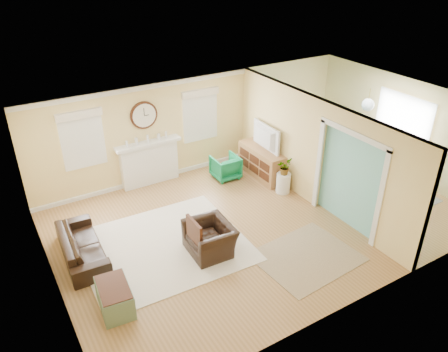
{
  "coord_description": "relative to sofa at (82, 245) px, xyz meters",
  "views": [
    {
      "loc": [
        -5.01,
        -6.72,
        5.66
      ],
      "look_at": [
        -0.8,
        0.3,
        1.2
      ],
      "focal_mm": 35.0,
      "sensor_mm": 36.0,
      "label": 1
    }
  ],
  "objects": [
    {
      "name": "french_doors",
      "position": [
        8.31,
        -0.73,
        0.82
      ],
      "size": [
        0.06,
        1.7,
        2.2
      ],
      "color": "white",
      "rests_on": "ground"
    },
    {
      "name": "eames_chair",
      "position": [
        2.29,
        -1.16,
        0.04
      ],
      "size": [
        0.9,
        1.02,
        0.64
      ],
      "primitive_type": "imported",
      "rotation": [
        0.0,
        0.0,
        -1.61
      ],
      "color": "black",
      "rests_on": "floor"
    },
    {
      "name": "window_right",
      "position": [
        3.91,
        2.22,
        1.38
      ],
      "size": [
        1.05,
        0.13,
        1.42
      ],
      "color": "white",
      "rests_on": "wall_back"
    },
    {
      "name": "rug_grey",
      "position": [
        7.01,
        -1.01,
        -0.27
      ],
      "size": [
        2.25,
        2.82,
        0.01
      ],
      "primitive_type": "cube",
      "color": "gray",
      "rests_on": "floor"
    },
    {
      "name": "trunk",
      "position": [
        0.11,
        -1.7,
        -0.03
      ],
      "size": [
        0.6,
        0.89,
        0.49
      ],
      "color": "slate",
      "rests_on": "floor"
    },
    {
      "name": "pendant",
      "position": [
        6.86,
        -0.73,
        1.93
      ],
      "size": [
        0.3,
        0.3,
        0.55
      ],
      "color": "gold",
      "rests_on": "ceiling"
    },
    {
      "name": "credenza",
      "position": [
        5.08,
        0.96,
        0.12
      ],
      "size": [
        0.53,
        1.56,
        0.8
      ],
      "color": "#A17342",
      "rests_on": "floor"
    },
    {
      "name": "wall_front",
      "position": [
        3.86,
        -3.73,
        1.02
      ],
      "size": [
        9.0,
        0.02,
        2.6
      ],
      "primitive_type": "cube",
      "color": "#ECC87C",
      "rests_on": "ground"
    },
    {
      "name": "dining_table",
      "position": [
        7.01,
        -1.01,
        0.04
      ],
      "size": [
        1.04,
        1.83,
        0.64
      ],
      "primitive_type": "imported",
      "rotation": [
        0.0,
        0.0,
        1.58
      ],
      "color": "#401D0F",
      "rests_on": "floor"
    },
    {
      "name": "dining_chair_s",
      "position": [
        7.07,
        -2.06,
        0.26
      ],
      "size": [
        0.43,
        0.43,
        0.91
      ],
      "color": "gray",
      "rests_on": "floor"
    },
    {
      "name": "wall_right",
      "position": [
        8.36,
        -0.73,
        1.02
      ],
      "size": [
        0.02,
        6.0,
        2.6
      ],
      "primitive_type": "cube",
      "color": "#ECC87C",
      "rests_on": "ground"
    },
    {
      "name": "rug_cream",
      "position": [
        1.53,
        -0.54,
        -0.27
      ],
      "size": [
        3.37,
        2.95,
        0.02
      ],
      "primitive_type": "cube",
      "rotation": [
        0.0,
        0.0,
        -0.03
      ],
      "color": "#F1E2CA",
      "rests_on": "floor"
    },
    {
      "name": "dining_chair_w",
      "position": [
        6.34,
        -1.01,
        0.26
      ],
      "size": [
        0.46,
        0.46,
        0.92
      ],
      "color": "white",
      "rests_on": "floor"
    },
    {
      "name": "window_left",
      "position": [
        0.81,
        2.22,
        1.38
      ],
      "size": [
        1.05,
        0.13,
        1.42
      ],
      "color": "white",
      "rests_on": "wall_back"
    },
    {
      "name": "dining_chair_n",
      "position": [
        6.96,
        0.16,
        0.32
      ],
      "size": [
        0.49,
        0.49,
        1.01
      ],
      "color": "gray",
      "rests_on": "floor"
    },
    {
      "name": "ceiling",
      "position": [
        3.86,
        -0.73,
        2.32
      ],
      "size": [
        9.0,
        6.0,
        0.02
      ],
      "primitive_type": "cube",
      "color": "white",
      "rests_on": "wall_back"
    },
    {
      "name": "wall_back",
      "position": [
        3.86,
        2.27,
        1.02
      ],
      "size": [
        9.0,
        0.02,
        2.6
      ],
      "primitive_type": "cube",
      "color": "#ECC87C",
      "rests_on": "ground"
    },
    {
      "name": "fireplace",
      "position": [
        2.36,
        2.15,
        0.32
      ],
      "size": [
        1.7,
        0.3,
        1.17
      ],
      "color": "white",
      "rests_on": "ground"
    },
    {
      "name": "rug_jute",
      "position": [
        3.86,
        -2.34,
        -0.27
      ],
      "size": [
        2.07,
        1.74,
        0.01
      ],
      "primitive_type": "cube",
      "rotation": [
        0.0,
        0.0,
        0.07
      ],
      "color": "tan",
      "rests_on": "floor"
    },
    {
      "name": "green_chair",
      "position": [
        4.19,
        1.38,
        0.04
      ],
      "size": [
        0.68,
        0.7,
        0.62
      ],
      "primitive_type": "imported",
      "rotation": [
        0.0,
        0.0,
        3.12
      ],
      "color": "#1F7550",
      "rests_on": "floor"
    },
    {
      "name": "wall_left",
      "position": [
        -0.64,
        -0.73,
        1.02
      ],
      "size": [
        0.02,
        6.0,
        2.6
      ],
      "primitive_type": "cube",
      "color": "#ECC87C",
      "rests_on": "ground"
    },
    {
      "name": "wall_clock",
      "position": [
        2.36,
        2.24,
        1.57
      ],
      "size": [
        0.7,
        0.07,
        0.7
      ],
      "color": "#401D0F",
      "rests_on": "wall_back"
    },
    {
      "name": "dining_chair_e",
      "position": [
        7.61,
        -0.93,
        0.25
      ],
      "size": [
        0.4,
        0.4,
        0.9
      ],
      "color": "gray",
      "rests_on": "floor"
    },
    {
      "name": "potted_plant",
      "position": [
        5.03,
        -0.03,
        0.45
      ],
      "size": [
        0.48,
        0.46,
        0.41
      ],
      "primitive_type": "imported",
      "rotation": [
        0.0,
        0.0,
        0.56
      ],
      "color": "#337F33",
      "rests_on": "garden_stool"
    },
    {
      "name": "garden_stool",
      "position": [
        5.03,
        -0.03,
        -0.02
      ],
      "size": [
        0.35,
        0.35,
        0.52
      ],
      "primitive_type": "cylinder",
      "color": "white",
      "rests_on": "floor"
    },
    {
      "name": "floor",
      "position": [
        3.86,
        -0.73,
        -0.28
      ],
      "size": [
        9.0,
        9.0,
        0.0
      ],
      "primitive_type": "plane",
      "color": "olive",
      "rests_on": "ground"
    },
    {
      "name": "sofa",
      "position": [
        0.0,
        0.0,
        0.0
      ],
      "size": [
        0.84,
        1.93,
        0.55
      ],
      "primitive_type": "imported",
      "rotation": [
        0.0,
        0.0,
        1.52
      ],
      "color": "black",
      "rests_on": "floor"
    },
    {
      "name": "partition",
      "position": [
        5.37,
        -0.45,
        1.08
      ],
      "size": [
        0.17,
        6.0,
        2.6
      ],
      "color": "#ECC87C",
      "rests_on": "ground"
    },
    {
      "name": "tv",
      "position": [
        5.06,
        0.96,
        0.85
      ],
      "size": [
        0.2,
        1.15,
        0.66
      ],
      "primitive_type": "imported",
      "rotation": [
        0.0,
        0.0,
        1.53
      ],
      "color": "black",
      "rests_on": "credenza"
    }
  ]
}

